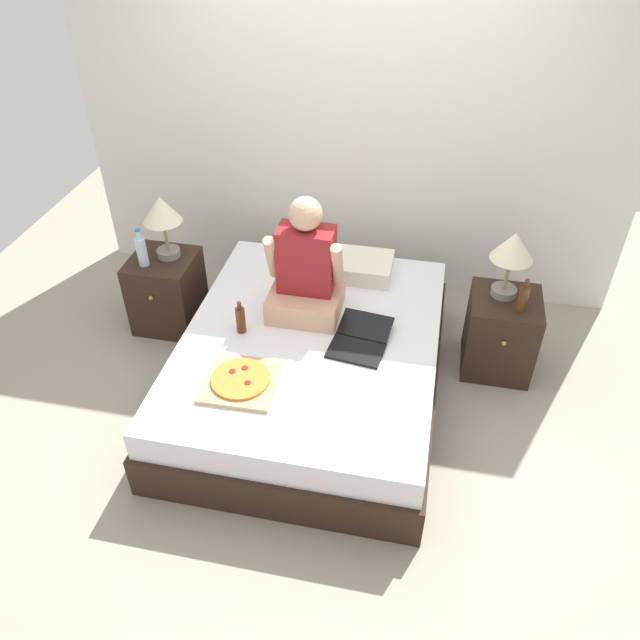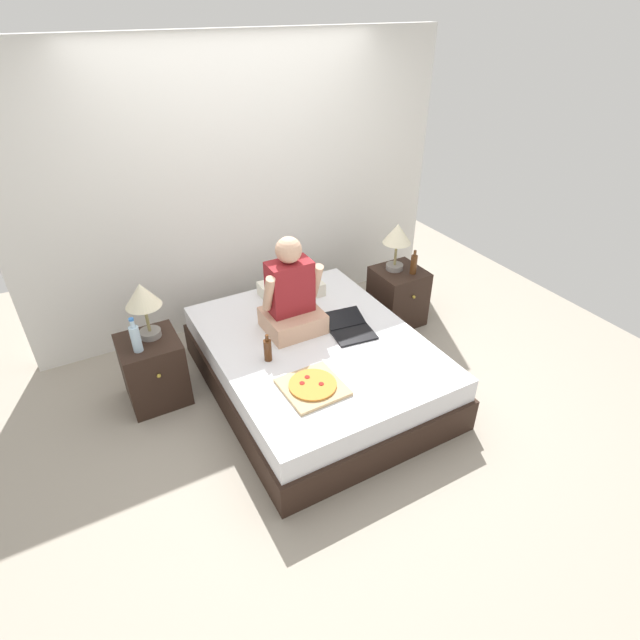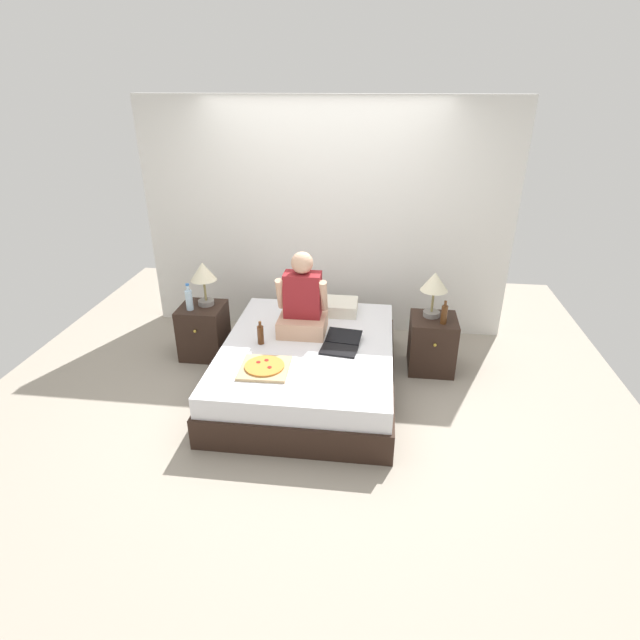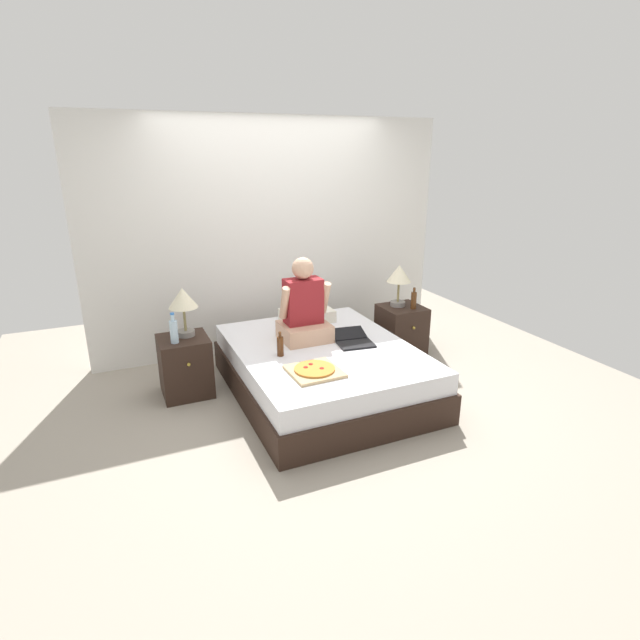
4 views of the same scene
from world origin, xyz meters
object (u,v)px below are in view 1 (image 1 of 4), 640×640
person_seated (306,272)px  beer_bottle_on_bed (241,319)px  lamp_on_right_nightstand (513,251)px  nightstand_left (167,291)px  beer_bottle (523,298)px  water_bottle (142,251)px  bed (311,364)px  pizza_box (241,381)px  laptop (359,342)px  nightstand_right (500,333)px  lamp_on_left_nightstand (162,214)px

person_seated → beer_bottle_on_bed: bearing=-139.4°
beer_bottle_on_bed → person_seated: bearing=40.6°
lamp_on_right_nightstand → beer_bottle_on_bed: lamp_on_right_nightstand is taller
nightstand_left → person_seated: 1.20m
lamp_on_right_nightstand → nightstand_left: bearing=-178.8°
beer_bottle → water_bottle: bearing=179.8°
bed → lamp_on_right_nightstand: (1.13, 0.54, 0.65)m
pizza_box → laptop: bearing=37.7°
nightstand_right → laptop: size_ratio=1.22×
lamp_on_left_nightstand → beer_bottle_on_bed: size_ratio=2.05×
laptop → beer_bottle_on_bed: (-0.72, -0.02, 0.07)m
beer_bottle → nightstand_left: bearing=177.6°
beer_bottle → pizza_box: bearing=-150.1°
nightstand_right → lamp_on_right_nightstand: lamp_on_right_nightstand is taller
nightstand_left → beer_bottle_on_bed: bearing=-35.8°
person_seated → pizza_box: bearing=-105.8°
bed → laptop: size_ratio=4.44×
nightstand_right → lamp_on_left_nightstand: bearing=178.7°
lamp_on_left_nightstand → water_bottle: 0.28m
person_seated → laptop: size_ratio=1.73×
nightstand_left → pizza_box: (0.87, -0.97, 0.20)m
lamp_on_left_nightstand → laptop: 1.58m
bed → person_seated: bearing=108.4°
bed → laptop: bearing=-5.3°
bed → pizza_box: bearing=-120.8°
person_seated → beer_bottle_on_bed: (-0.34, -0.29, -0.20)m
nightstand_left → pizza_box: bearing=-48.1°
nightstand_right → lamp_on_right_nightstand: (-0.03, 0.05, 0.60)m
lamp_on_left_nightstand → lamp_on_right_nightstand: bearing=0.0°
bed → beer_bottle: size_ratio=8.72×
nightstand_left → lamp_on_left_nightstand: size_ratio=1.22×
beer_bottle → person_seated: (-1.31, -0.14, 0.10)m
bed → nightstand_left: bearing=157.2°
lamp_on_right_nightstand → beer_bottle: 0.29m
bed → lamp_on_left_nightstand: bearing=154.4°
water_bottle → laptop: (1.54, -0.43, -0.18)m
nightstand_right → person_seated: size_ratio=0.70×
lamp_on_left_nightstand → lamp_on_right_nightstand: same height
nightstand_left → bed: bearing=-22.8°
nightstand_right → laptop: 1.03m
nightstand_right → pizza_box: (-1.45, -0.97, 0.20)m
bed → nightstand_right: 1.26m
beer_bottle → pizza_box: size_ratio=0.56×
nightstand_right → person_seated: (-1.24, -0.24, 0.47)m
lamp_on_left_nightstand → pizza_box: bearing=-50.8°
bed → lamp_on_right_nightstand: 1.41m
nightstand_left → lamp_on_right_nightstand: size_ratio=1.22×
pizza_box → beer_bottle: bearing=29.9°
lamp_on_left_nightstand → nightstand_right: lamp_on_left_nightstand is taller
nightstand_left → person_seated: person_seated is taller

